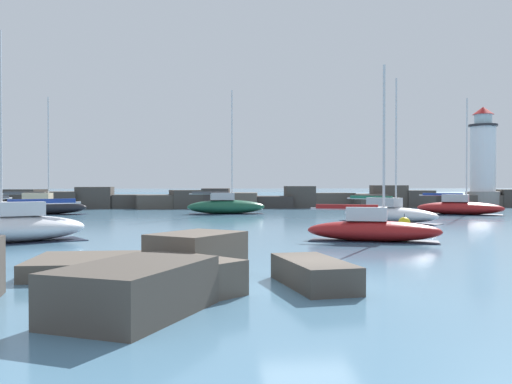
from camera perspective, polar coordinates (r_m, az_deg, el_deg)
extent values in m
plane|color=teal|center=(15.47, 5.27, -9.23)|extent=(600.00, 600.00, 0.00)
cube|color=teal|center=(123.53, -4.17, -0.41)|extent=(400.00, 116.00, 0.01)
cube|color=#423D38|center=(66.20, -22.17, -0.65)|extent=(4.53, 4.17, 2.10)
cube|color=#423D38|center=(65.31, -19.10, -0.77)|extent=(4.39, 5.02, 1.85)
cube|color=#423D38|center=(65.22, -15.79, -0.54)|extent=(3.98, 4.78, 2.35)
cube|color=#423D38|center=(64.61, -12.64, -0.92)|extent=(3.20, 3.77, 1.49)
cube|color=#4C443D|center=(62.92, -9.77, -0.96)|extent=(5.59, 5.06, 1.49)
cube|color=#423D38|center=(63.31, -6.91, -0.71)|extent=(4.19, 4.82, 2.00)
cube|color=#383330|center=(63.61, -4.01, -0.62)|extent=(3.35, 4.83, 2.18)
cube|color=brown|center=(63.19, -1.36, -0.84)|extent=(3.77, 5.17, 1.70)
cube|color=#383330|center=(63.52, 1.75, -1.00)|extent=(4.49, 4.03, 1.32)
cube|color=#423D38|center=(64.27, 4.37, -0.49)|extent=(3.50, 4.01, 2.43)
cube|color=#4C443D|center=(64.99, 7.31, -0.82)|extent=(5.57, 4.03, 1.67)
cube|color=#4C443D|center=(65.88, 10.71, -0.86)|extent=(4.41, 5.87, 1.54)
cube|color=#4C443D|center=(67.61, 13.10, -0.41)|extent=(4.44, 4.06, 2.52)
cube|color=#423D38|center=(68.14, 15.94, -0.65)|extent=(3.53, 4.03, 1.94)
cube|color=#383330|center=(69.81, 18.40, -0.88)|extent=(4.81, 3.84, 1.33)
cube|color=#4C443D|center=(71.36, 21.66, -0.84)|extent=(4.78, 3.46, 1.38)
cylinder|color=gray|center=(71.03, 21.72, -0.68)|extent=(3.81, 3.81, 1.80)
cylinder|color=white|center=(71.07, 21.74, 3.08)|extent=(2.82, 2.82, 7.51)
cylinder|color=#232328|center=(71.33, 21.76, 6.19)|extent=(3.25, 3.25, 0.25)
cylinder|color=silver|center=(71.40, 21.76, 6.75)|extent=(1.98, 1.98, 1.15)
cone|color=#B21919|center=(71.51, 21.77, 7.57)|extent=(2.40, 2.40, 0.90)
cube|color=brown|center=(16.92, -5.96, -6.21)|extent=(3.11, 3.25, 1.26)
cube|color=brown|center=(14.53, -7.37, -8.19)|extent=(3.25, 3.35, 0.86)
cube|color=#4C443D|center=(15.24, 5.80, -8.06)|extent=(1.91, 3.56, 0.70)
cube|color=#4C443D|center=(12.09, -12.07, -9.54)|extent=(3.52, 4.19, 1.07)
cube|color=brown|center=(17.88, -16.06, -7.08)|extent=(3.51, 3.39, 0.50)
ellipsoid|color=white|center=(40.83, 13.14, -2.22)|extent=(6.21, 7.29, 1.08)
cube|color=black|center=(40.86, 13.14, -2.96)|extent=(5.95, 6.96, 0.03)
cube|color=#B2B2B7|center=(41.00, 12.70, -1.00)|extent=(2.27, 2.49, 0.64)
cylinder|color=silver|center=(40.55, 13.83, 4.81)|extent=(0.12, 0.12, 8.89)
cylinder|color=#BCBCC1|center=(41.66, 11.41, -0.65)|extent=(2.61, 3.40, 0.10)
cube|color=#1E664C|center=(41.65, 11.41, -0.52)|extent=(2.31, 2.96, 0.20)
ellipsoid|color=silver|center=(28.58, -23.14, -3.42)|extent=(6.96, 5.32, 1.23)
cube|color=black|center=(28.63, -23.13, -4.62)|extent=(6.65, 5.12, 0.03)
cube|color=silver|center=(28.59, -22.50, -1.54)|extent=(2.38, 2.14, 0.64)
cylinder|color=silver|center=(28.55, -24.18, 6.30)|extent=(0.12, 0.12, 8.45)
cylinder|color=#BCBCC1|center=(28.79, -20.58, -1.05)|extent=(3.23, 1.82, 0.10)
cube|color=navy|center=(28.79, -20.58, -0.85)|extent=(2.80, 1.65, 0.20)
ellipsoid|color=black|center=(53.60, -20.61, -1.44)|extent=(8.23, 3.26, 1.25)
cube|color=black|center=(53.62, -20.60, -2.09)|extent=(7.83, 3.15, 0.03)
cube|color=beige|center=(53.74, -21.00, -0.42)|extent=(2.55, 1.44, 0.64)
cylinder|color=silver|center=(53.39, -20.05, 4.10)|extent=(0.12, 0.12, 9.08)
cylinder|color=#BCBCC1|center=(54.27, -22.15, -0.18)|extent=(4.36, 0.88, 0.10)
cube|color=#4C4C51|center=(54.27, -22.15, -0.07)|extent=(3.73, 0.86, 0.20)
ellipsoid|color=#195138|center=(50.91, -3.00, -1.50)|extent=(7.03, 2.38, 1.25)
cube|color=black|center=(50.94, -3.00, -2.19)|extent=(6.69, 2.32, 0.03)
cube|color=#B2B2B7|center=(50.85, -3.39, -0.44)|extent=(2.14, 1.22, 0.64)
cylinder|color=silver|center=(51.04, -2.42, 4.70)|extent=(0.12, 0.12, 9.78)
cylinder|color=#BCBCC1|center=(50.77, -4.56, -0.18)|extent=(3.82, 0.29, 0.10)
cube|color=#4C4C51|center=(50.76, -4.56, -0.07)|extent=(3.25, 0.36, 0.20)
ellipsoid|color=maroon|center=(52.81, 19.71, -1.54)|extent=(7.51, 5.81, 1.12)
cube|color=black|center=(52.84, 19.71, -2.13)|extent=(7.17, 5.58, 0.03)
cube|color=#B2B2B7|center=(52.82, 19.32, -0.58)|extent=(2.56, 2.27, 0.64)
cylinder|color=silver|center=(52.80, 20.33, 3.96)|extent=(0.12, 0.12, 9.01)
cylinder|color=#BCBCC1|center=(52.93, 18.15, -0.32)|extent=(3.49, 2.12, 0.10)
cube|color=navy|center=(52.93, 18.15, -0.21)|extent=(3.03, 1.90, 0.20)
ellipsoid|color=maroon|center=(27.29, 11.67, -3.84)|extent=(6.46, 3.75, 0.97)
cube|color=black|center=(27.34, 11.66, -4.83)|extent=(6.15, 3.62, 0.03)
cube|color=silver|center=(27.25, 11.02, -2.15)|extent=(2.09, 1.54, 0.64)
cylinder|color=silver|center=(27.25, 12.68, 4.81)|extent=(0.12, 0.12, 7.26)
cylinder|color=#BCBCC1|center=(27.31, 9.06, -1.66)|extent=(3.26, 1.24, 0.10)
cube|color=maroon|center=(27.30, 9.06, -1.45)|extent=(2.81, 1.16, 0.20)
sphere|color=yellow|center=(34.96, 14.61, -3.03)|extent=(0.72, 0.72, 0.72)
cylinder|color=black|center=(34.93, 14.61, -2.27)|extent=(0.04, 0.04, 0.20)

